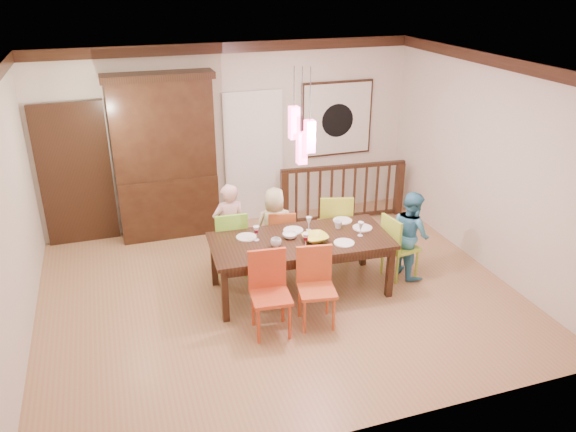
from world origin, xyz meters
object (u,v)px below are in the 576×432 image
object	(u,v)px
person_end_right	(411,234)
dining_table	(301,244)
person_far_mid	(275,227)
balustrade	(343,191)
china_hutch	(165,157)
person_far_left	(230,228)
chair_end_right	(401,242)
chair_far_left	(230,237)

from	to	relation	value
person_end_right	dining_table	bearing A→B (deg)	84.89
person_far_mid	person_end_right	distance (m)	1.87
balustrade	person_far_mid	size ratio (longest dim) A/B	1.86
china_hutch	balustrade	bearing A→B (deg)	-6.99
person_far_left	dining_table	bearing A→B (deg)	125.42
person_far_mid	person_end_right	size ratio (longest dim) A/B	0.95
person_far_left	chair_end_right	bearing A→B (deg)	151.69
china_hutch	person_far_left	xyz separation A→B (m)	(0.65, -1.45, -0.63)
china_hutch	person_far_mid	world-z (taller)	china_hutch
dining_table	balustrade	bearing A→B (deg)	56.61
chair_far_left	balustrade	world-z (taller)	balustrade
person_far_left	person_far_mid	distance (m)	0.64
chair_far_left	balustrade	bearing A→B (deg)	-147.81
balustrade	person_far_left	size ratio (longest dim) A/B	1.68
dining_table	chair_far_left	world-z (taller)	chair_far_left
china_hutch	balustrade	world-z (taller)	china_hutch
person_far_left	chair_far_left	bearing A→B (deg)	72.40
dining_table	person_far_left	world-z (taller)	person_far_left
chair_far_left	china_hutch	xyz separation A→B (m)	(-0.62, 1.56, 0.72)
chair_end_right	balustrade	bearing A→B (deg)	-10.01
chair_far_left	person_end_right	world-z (taller)	person_end_right
dining_table	person_end_right	size ratio (longest dim) A/B	1.93
chair_far_left	balustrade	xyz separation A→B (m)	(2.20, 1.21, -0.05)
chair_end_right	person_end_right	size ratio (longest dim) A/B	0.75
balustrade	person_far_mid	xyz separation A→B (m)	(-1.54, -1.15, 0.07)
chair_end_right	balustrade	xyz separation A→B (m)	(0.02, 2.02, -0.02)
china_hutch	person_end_right	bearing A→B (deg)	-38.50
chair_end_right	person_far_mid	xyz separation A→B (m)	(-1.52, 0.88, 0.06)
chair_end_right	china_hutch	world-z (taller)	china_hutch
balustrade	person_end_right	size ratio (longest dim) A/B	1.77
dining_table	person_far_left	xyz separation A→B (m)	(-0.73, 0.86, -0.04)
dining_table	chair_far_left	xyz separation A→B (m)	(-0.76, 0.75, -0.13)
dining_table	balustrade	xyz separation A→B (m)	(1.44, 1.96, -0.17)
person_far_left	person_far_mid	size ratio (longest dim) A/B	1.11
chair_far_left	person_far_left	size ratio (longest dim) A/B	0.75
chair_end_right	china_hutch	bearing A→B (deg)	40.45
dining_table	person_end_right	xyz separation A→B (m)	(1.57, -0.04, -0.07)
chair_far_left	person_end_right	xyz separation A→B (m)	(2.33, -0.79, 0.06)
person_far_mid	person_end_right	xyz separation A→B (m)	(1.67, -0.85, 0.03)
balustrade	chair_far_left	bearing A→B (deg)	-146.22
chair_far_left	balustrade	size ratio (longest dim) A/B	0.45
chair_end_right	person_end_right	distance (m)	0.17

